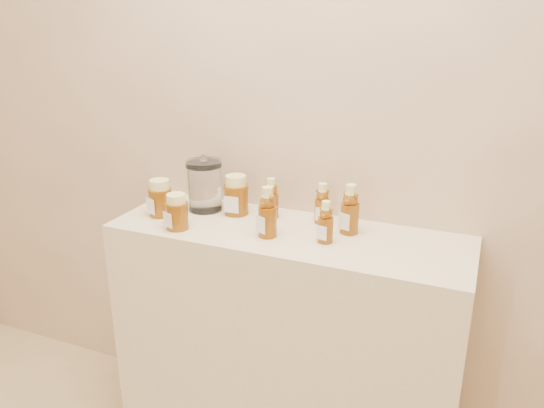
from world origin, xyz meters
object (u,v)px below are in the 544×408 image
at_px(display_table, 286,346).
at_px(glass_canister, 205,183).
at_px(honey_jar_left, 160,198).
at_px(bear_bottle_front_left, 268,209).
at_px(bear_bottle_back_left, 271,195).

height_order(display_table, glass_canister, glass_canister).
distance_m(honey_jar_left, glass_canister, 0.17).
distance_m(display_table, bear_bottle_front_left, 0.55).
bearing_deg(display_table, honey_jar_left, -175.46).
xyz_separation_m(display_table, bear_bottle_front_left, (-0.04, -0.06, 0.54)).
relative_size(display_table, bear_bottle_back_left, 7.36).
bearing_deg(bear_bottle_front_left, glass_canister, 179.21).
bearing_deg(bear_bottle_back_left, glass_canister, -174.81).
distance_m(display_table, honey_jar_left, 0.70).
bearing_deg(glass_canister, display_table, -12.51).
bearing_deg(bear_bottle_front_left, honey_jar_left, -159.79).
height_order(bear_bottle_front_left, glass_canister, glass_canister).
bearing_deg(bear_bottle_front_left, display_table, 79.82).
relative_size(display_table, bear_bottle_front_left, 6.34).
xyz_separation_m(display_table, glass_canister, (-0.35, 0.08, 0.55)).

